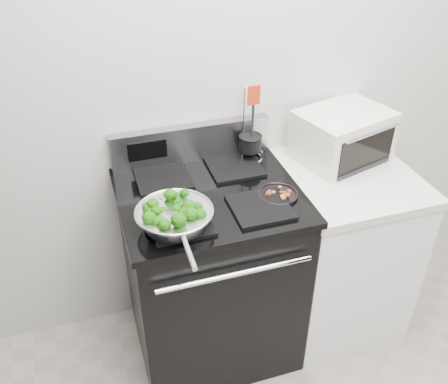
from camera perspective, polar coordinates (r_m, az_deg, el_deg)
name	(u,v)px	position (r m, az deg, el deg)	size (l,w,h in m)	color
back_wall	(250,70)	(2.35, 3.02, 13.70)	(4.00, 0.02, 2.70)	#B4B1AB
gas_range	(211,271)	(2.46, -1.51, -9.03)	(0.79, 0.69, 1.13)	black
counter	(336,248)	(2.69, 12.73, -6.25)	(0.62, 0.68, 0.92)	white
skillet	(175,217)	(1.96, -5.67, -2.80)	(0.31, 0.49, 0.07)	silver
broccoli_pile	(174,212)	(1.95, -5.71, -2.33)	(0.24, 0.24, 0.08)	black
bacon_plate	(278,193)	(2.15, 6.18, -0.06)	(0.17, 0.17, 0.04)	black
utensil_holder	(250,147)	(2.38, 3.01, 5.19)	(0.12, 0.12, 0.38)	silver
toaster_oven	(342,135)	(2.50, 13.38, 6.31)	(0.49, 0.42, 0.24)	beige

